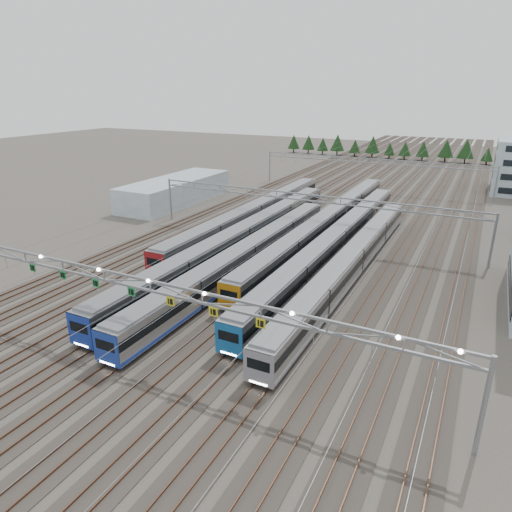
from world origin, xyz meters
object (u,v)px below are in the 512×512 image
at_px(train_a, 254,215).
at_px(west_shed, 176,191).
at_px(train_f, 353,260).
at_px(gantry_near, 149,288).
at_px(train_e, 336,241).
at_px(gantry_mid, 307,203).
at_px(train_c, 246,257).
at_px(train_b, 241,238).
at_px(train_d, 327,223).
at_px(gantry_far, 372,165).

distance_m(train_a, west_shed, 26.30).
bearing_deg(train_f, gantry_near, -111.65).
bearing_deg(train_e, train_a, 157.61).
bearing_deg(gantry_near, train_a, 104.70).
relative_size(train_f, gantry_mid, 1.03).
height_order(train_c, train_e, train_c).
bearing_deg(west_shed, train_b, -37.97).
bearing_deg(train_d, gantry_mid, -117.55).
bearing_deg(train_f, train_a, 147.66).
xyz_separation_m(train_b, train_d, (9.00, 14.80, -0.07)).
bearing_deg(train_f, train_e, 123.37).
height_order(train_b, train_e, train_b).
height_order(train_a, train_f, train_a).
bearing_deg(train_c, gantry_near, -84.46).
xyz_separation_m(train_c, west_shed, (-33.50, 29.57, 0.44)).
relative_size(train_a, train_f, 0.99).
xyz_separation_m(train_b, gantry_far, (6.75, 55.49, 4.12)).
height_order(gantry_far, west_shed, gantry_far).
height_order(train_e, west_shed, west_shed).
distance_m(train_c, gantry_near, 23.32).
height_order(train_e, gantry_far, gantry_far).
relative_size(train_d, gantry_near, 1.22).
relative_size(train_b, gantry_mid, 1.15).
bearing_deg(train_c, west_shed, 138.57).
bearing_deg(train_c, train_d, 78.30).
bearing_deg(train_a, gantry_near, -75.30).
relative_size(train_e, gantry_mid, 1.17).
bearing_deg(west_shed, gantry_near, -55.67).
relative_size(gantry_mid, gantry_far, 1.00).
distance_m(train_e, gantry_far, 50.46).
distance_m(train_d, west_shed, 38.80).
height_order(train_d, gantry_near, gantry_near).
relative_size(train_e, gantry_far, 1.17).
xyz_separation_m(train_e, train_f, (4.50, -6.83, -0.05)).
xyz_separation_m(train_b, gantry_mid, (6.75, 10.49, 4.12)).
height_order(train_c, gantry_near, gantry_near).
height_order(train_a, west_shed, west_shed).
height_order(train_a, gantry_far, gantry_far).
height_order(train_f, gantry_far, gantry_far).
xyz_separation_m(train_e, west_shed, (-42.50, 16.98, 0.46)).
xyz_separation_m(train_a, gantry_mid, (11.25, -2.58, 4.05)).
bearing_deg(train_b, gantry_near, -77.25).
xyz_separation_m(train_b, west_shed, (-29.00, 22.63, 0.38)).
relative_size(gantry_far, west_shed, 1.88).
bearing_deg(train_b, train_d, 58.69).
height_order(gantry_near, west_shed, gantry_near).
relative_size(train_b, train_f, 1.12).
bearing_deg(train_f, gantry_far, 101.23).
distance_m(train_d, train_f, 18.34).
bearing_deg(train_a, train_d, 7.30).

